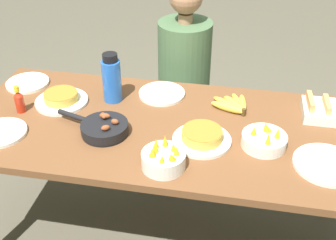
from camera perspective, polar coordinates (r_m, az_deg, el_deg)
ground_plane at (r=2.38m, az=0.00°, el=-15.04°), size 14.00×14.00×0.00m
dining_table at (r=1.95m, az=0.00°, el=-2.89°), size 1.87×0.82×0.71m
banana_bunch at (r=2.04m, az=8.93°, el=2.01°), size 0.18×0.19×0.04m
melon_tray at (r=2.09m, az=21.40°, el=1.13°), size 0.27×0.19×0.09m
skillet at (r=1.86m, az=-8.72°, el=-1.06°), size 0.35×0.21×0.08m
frittata_plate_center at (r=2.12m, az=-14.25°, el=2.80°), size 0.26×0.26×0.06m
frittata_plate_side at (r=1.79m, az=4.61°, el=-2.30°), size 0.25×0.25×0.06m
empty_plate_near_front at (r=1.98m, az=-21.71°, el=-1.63°), size 0.23×0.23×0.02m
empty_plate_far_left at (r=1.79m, az=20.69°, el=-5.66°), size 0.26×0.26×0.02m
empty_plate_far_right at (r=2.35m, az=-18.48°, el=4.78°), size 0.22×0.22×0.02m
empty_plate_mid_edge at (r=2.13m, az=-0.83°, el=3.60°), size 0.23×0.23×0.02m
fruit_bowl_mango at (r=1.65m, az=-0.64°, el=-5.26°), size 0.17×0.17×0.12m
fruit_bowl_citrus at (r=1.81m, az=12.89°, el=-2.64°), size 0.19×0.19×0.11m
water_bottle at (r=2.05m, az=-7.63°, el=5.56°), size 0.09×0.09×0.25m
hot_sauce_bottle at (r=2.09m, az=-19.50°, el=2.48°), size 0.04×0.04×0.14m
person_figure at (r=2.59m, az=2.14°, el=3.59°), size 0.34×0.34×1.18m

